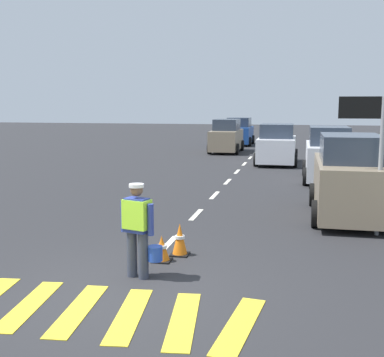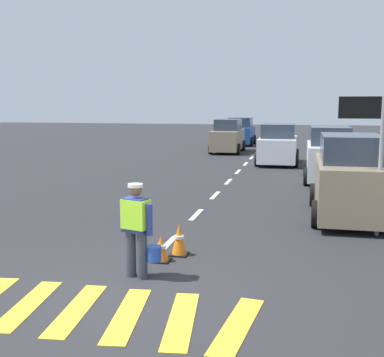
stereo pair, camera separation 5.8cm
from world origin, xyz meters
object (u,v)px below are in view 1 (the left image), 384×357
Objects in this scene: lane_direction_sign at (371,132)px; car_parked_far at (328,156)px; car_oncoming_second at (226,137)px; car_oncoming_third at (239,132)px; traffic_cone_near at (162,249)px; car_parked_curbside at (349,179)px; road_worker at (139,226)px; traffic_cone_far at (180,239)px; car_outgoing_far at (277,145)px.

lane_direction_sign reaches higher than car_parked_far.
car_oncoming_second reaches higher than car_oncoming_third.
traffic_cone_near is 11.81m from car_parked_far.
car_parked_curbside is at bearing -88.30° from car_parked_far.
car_parked_far is (3.82, 12.15, 0.08)m from road_worker.
traffic_cone_near is 0.12× the size of car_parked_curbside.
traffic_cone_far is 0.16× the size of car_outgoing_far.
lane_direction_sign is at bearing -86.81° from car_parked_far.
car_parked_far reaches higher than car_outgoing_far.
car_parked_curbside is (-0.27, 1.76, -1.37)m from lane_direction_sign.
traffic_cone_far is (-3.89, -2.49, -2.08)m from lane_direction_sign.
car_oncoming_third is (-5.81, 23.45, -0.08)m from car_parked_curbside.
traffic_cone_far is 0.17× the size of car_oncoming_third.
car_parked_curbside is 1.02× the size of car_parked_far.
traffic_cone_near is at bearing -144.48° from lane_direction_sign.
car_parked_curbside is at bearing 54.71° from road_worker.
lane_direction_sign is at bearing -78.72° from car_outgoing_far.
road_worker is at bearing -85.36° from car_oncoming_second.
lane_direction_sign reaches higher than traffic_cone_far.
traffic_cone_far is at bearing -94.19° from car_outgoing_far.
lane_direction_sign is 5.07m from traffic_cone_far.
car_parked_far reaches higher than traffic_cone_far.
car_oncoming_second is at bearing 108.62° from car_parked_curbside.
lane_direction_sign reaches higher than road_worker.
car_parked_far reaches higher than car_oncoming_third.
traffic_cone_far is (0.39, 1.41, -0.61)m from road_worker.
traffic_cone_far is 5.63m from car_parked_curbside.
traffic_cone_near is at bearing -129.37° from car_parked_curbside.
car_oncoming_third is at bearing 103.92° from car_parked_curbside.
car_outgoing_far reaches higher than traffic_cone_far.
road_worker is 0.52× the size of lane_direction_sign.
car_parked_far is (3.68, 11.20, 0.76)m from traffic_cone_near.
lane_direction_sign is 2.25m from car_parked_curbside.
car_oncoming_third is at bearing 89.24° from car_oncoming_second.
car_oncoming_second is (-2.27, 21.74, 0.66)m from traffic_cone_far.
road_worker is at bearing -137.62° from lane_direction_sign.
car_oncoming_second is (-2.02, 22.20, 0.73)m from traffic_cone_near.
lane_direction_sign reaches higher than car_outgoing_far.
traffic_cone_far is 16.14m from car_outgoing_far.
car_parked_curbside is at bearing -76.08° from car_oncoming_third.
car_outgoing_far is 1.07× the size of car_oncoming_third.
car_outgoing_far is 5.80m from car_parked_far.
car_parked_far is 1.09× the size of car_oncoming_third.
road_worker is at bearing -86.46° from car_oncoming_third.
traffic_cone_near is at bearing -108.17° from car_parked_far.
car_oncoming_third is at bearing 93.54° from road_worker.
traffic_cone_far is (0.25, 0.46, 0.07)m from traffic_cone_near.
car_parked_curbside reaches higher than traffic_cone_near.
car_parked_curbside is 18.45m from car_oncoming_second.
car_oncoming_second is 5.97m from car_oncoming_third.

